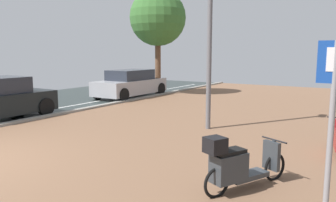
% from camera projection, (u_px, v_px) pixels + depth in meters
% --- Properties ---
extents(scooter_mid, '(1.01, 1.64, 0.97)m').
position_uv_depth(scooter_mid, '(237.00, 165.00, 5.19)').
color(scooter_mid, black).
rests_on(scooter_mid, ground).
extents(parked_car_far, '(1.79, 4.16, 1.36)m').
position_uv_depth(parked_car_far, '(131.00, 84.00, 16.58)').
color(parked_car_far, '#A5A4AA').
rests_on(parked_car_far, ground).
extents(parking_sign, '(0.40, 0.07, 2.33)m').
position_uv_depth(parking_sign, '(332.00, 116.00, 3.89)').
color(parking_sign, gray).
rests_on(parking_sign, ground).
extents(lamp_post, '(0.20, 0.52, 5.79)m').
position_uv_depth(lamp_post, '(210.00, 16.00, 9.13)').
color(lamp_post, slate).
rests_on(lamp_post, ground).
extents(street_tree, '(2.96, 2.96, 5.52)m').
position_uv_depth(street_tree, '(158.00, 18.00, 17.17)').
color(street_tree, brown).
rests_on(street_tree, ground).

